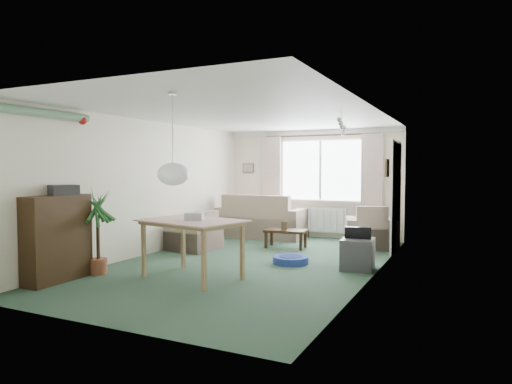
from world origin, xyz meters
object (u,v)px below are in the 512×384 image
at_px(sofa, 262,215).
at_px(tv_cube, 358,254).
at_px(houseplant, 98,232).
at_px(armchair_corner, 370,226).
at_px(armchair_left, 194,230).
at_px(bookshelf, 57,238).
at_px(pet_bed, 291,260).
at_px(coffee_table, 286,239).
at_px(dining_table, 192,250).

bearing_deg(sofa, tv_cube, 135.87).
relative_size(sofa, houseplant, 1.57).
bearing_deg(armchair_corner, armchair_left, 13.68).
bearing_deg(bookshelf, tv_cube, 33.75).
bearing_deg(armchair_corner, bookshelf, 37.83).
distance_m(bookshelf, pet_bed, 3.52).
height_order(coffee_table, dining_table, dining_table).
height_order(armchair_left, tv_cube, armchair_left).
bearing_deg(bookshelf, coffee_table, 62.48).
height_order(tv_cube, pet_bed, tv_cube).
bearing_deg(bookshelf, houseplant, 69.72).
relative_size(coffee_table, tv_cube, 1.53).
distance_m(coffee_table, bookshelf, 4.22).
bearing_deg(pet_bed, tv_cube, 1.86).
xyz_separation_m(sofa, bookshelf, (-0.83, -4.90, 0.11)).
relative_size(bookshelf, houseplant, 0.96).
xyz_separation_m(sofa, pet_bed, (1.63, -2.44, -0.42)).
distance_m(armchair_corner, bookshelf, 5.64).
distance_m(houseplant, dining_table, 1.45).
xyz_separation_m(armchair_left, pet_bed, (2.12, -0.39, -0.32)).
distance_m(sofa, armchair_corner, 2.51).
bearing_deg(armchair_left, houseplant, 0.60).
distance_m(sofa, pet_bed, 2.96).
distance_m(armchair_left, houseplant, 2.31).
bearing_deg(coffee_table, armchair_left, -148.55).
bearing_deg(armchair_left, tv_cube, 87.96).
distance_m(sofa, armchair_left, 2.11).
distance_m(sofa, houseplant, 4.39).
height_order(coffee_table, pet_bed, coffee_table).
bearing_deg(coffee_table, tv_cube, -37.15).
bearing_deg(pet_bed, dining_table, -120.12).
height_order(bookshelf, tv_cube, bookshelf).
height_order(coffee_table, bookshelf, bookshelf).
bearing_deg(sofa, armchair_left, 73.95).
height_order(armchair_corner, houseplant, houseplant).
relative_size(sofa, armchair_left, 2.29).
xyz_separation_m(armchair_corner, houseplant, (-3.12, -4.00, 0.20)).
xyz_separation_m(sofa, dining_table, (0.74, -3.96, -0.08)).
xyz_separation_m(armchair_corner, tv_cube, (0.22, -2.06, -0.18)).
distance_m(coffee_table, dining_table, 2.86).
distance_m(bookshelf, houseplant, 0.59).
xyz_separation_m(coffee_table, bookshelf, (-1.85, -3.77, 0.41)).
xyz_separation_m(houseplant, tv_cube, (3.35, 1.94, -0.38)).
height_order(houseplant, pet_bed, houseplant).
bearing_deg(armchair_left, bookshelf, -2.46).
distance_m(dining_table, pet_bed, 1.80).
bearing_deg(pet_bed, coffee_table, 114.83).
distance_m(bookshelf, dining_table, 1.84).
relative_size(armchair_left, tv_cube, 1.62).
xyz_separation_m(armchair_corner, pet_bed, (-0.86, -2.10, -0.36)).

